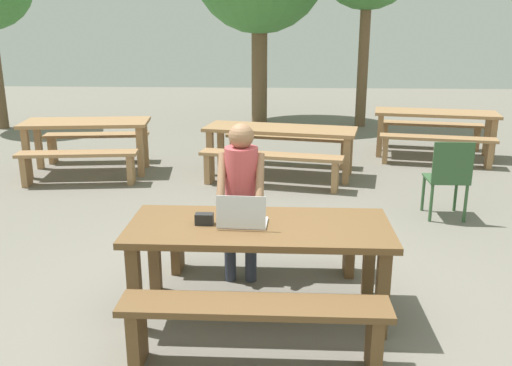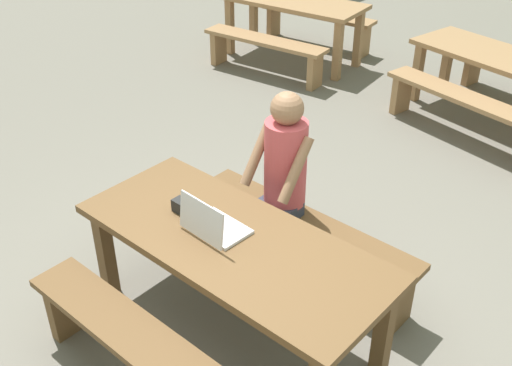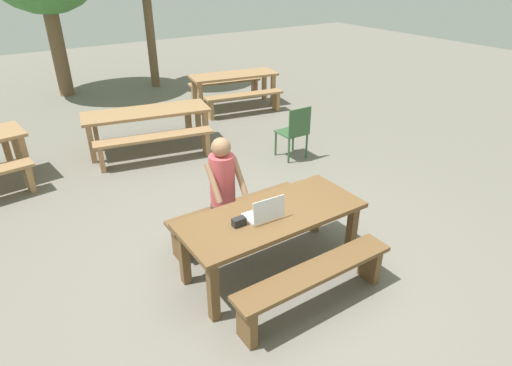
{
  "view_description": "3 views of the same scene",
  "coord_description": "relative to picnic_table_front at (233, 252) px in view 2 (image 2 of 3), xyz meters",
  "views": [
    {
      "loc": [
        0.16,
        -3.86,
        2.19
      ],
      "look_at": [
        -0.04,
        0.25,
        0.98
      ],
      "focal_mm": 38.67,
      "sensor_mm": 36.0,
      "label": 1
    },
    {
      "loc": [
        1.98,
        -2.04,
        2.91
      ],
      "look_at": [
        -0.04,
        0.25,
        0.98
      ],
      "focal_mm": 42.68,
      "sensor_mm": 36.0,
      "label": 2
    },
    {
      "loc": [
        -2.22,
        -3.06,
        3.07
      ],
      "look_at": [
        -0.04,
        0.25,
        0.98
      ],
      "focal_mm": 29.96,
      "sensor_mm": 36.0,
      "label": 3
    }
  ],
  "objects": [
    {
      "name": "ground_plane",
      "position": [
        0.0,
        0.0,
        -0.62
      ],
      "size": [
        30.0,
        30.0,
        0.0
      ],
      "primitive_type": "plane",
      "color": "slate"
    },
    {
      "name": "picnic_table_front",
      "position": [
        0.0,
        0.0,
        0.0
      ],
      "size": [
        1.97,
        0.83,
        0.73
      ],
      "color": "brown",
      "rests_on": "ground"
    },
    {
      "name": "bench_near",
      "position": [
        0.0,
        -0.72,
        -0.28
      ],
      "size": [
        1.74,
        0.3,
        0.46
      ],
      "color": "brown",
      "rests_on": "ground"
    },
    {
      "name": "bench_far",
      "position": [
        0.0,
        0.72,
        -0.28
      ],
      "size": [
        1.74,
        0.3,
        0.46
      ],
      "color": "brown",
      "rests_on": "ground"
    },
    {
      "name": "laptop",
      "position": [
        -0.12,
        -0.04,
        0.16
      ],
      "size": [
        0.37,
        0.29,
        0.26
      ],
      "rotation": [
        0.0,
        0.0,
        3.09
      ],
      "color": "silver",
      "rests_on": "picnic_table_front"
    },
    {
      "name": "small_pouch",
      "position": [
        -0.41,
        -0.01,
        0.14
      ],
      "size": [
        0.14,
        0.07,
        0.08
      ],
      "color": "black",
      "rests_on": "picnic_table_front"
    },
    {
      "name": "person_seated",
      "position": [
        -0.18,
        0.68,
        0.17
      ],
      "size": [
        0.4,
        0.4,
        1.36
      ],
      "color": "#333847",
      "rests_on": "ground"
    },
    {
      "name": "picnic_table_rear",
      "position": [
        -2.72,
        4.0,
        0.03
      ],
      "size": [
        1.88,
        0.95,
        0.78
      ],
      "rotation": [
        0.0,
        0.0,
        0.12
      ],
      "color": "#9E754C",
      "rests_on": "ground"
    },
    {
      "name": "bench_rear_south",
      "position": [
        -2.64,
        3.37,
        -0.28
      ],
      "size": [
        1.65,
        0.49,
        0.46
      ],
      "rotation": [
        0.0,
        0.0,
        0.12
      ],
      "color": "#9E754C",
      "rests_on": "ground"
    },
    {
      "name": "bench_rear_north",
      "position": [
        -2.79,
        4.64,
        -0.28
      ],
      "size": [
        1.65,
        0.49,
        0.46
      ],
      "rotation": [
        0.0,
        0.0,
        0.12
      ],
      "color": "#9E754C",
      "rests_on": "ground"
    },
    {
      "name": "bench_distant_south",
      "position": [
        0.01,
        3.38,
        -0.27
      ],
      "size": [
        1.98,
        0.67,
        0.46
      ],
      "rotation": [
        0.0,
        0.0,
        -0.19
      ],
      "color": "#9E754C",
      "rests_on": "ground"
    }
  ]
}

